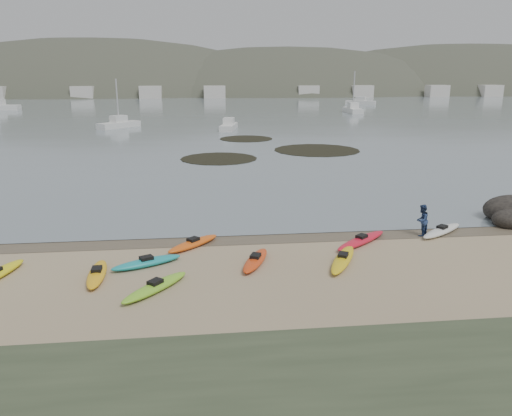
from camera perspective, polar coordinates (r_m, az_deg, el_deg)
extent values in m
plane|color=tan|center=(26.13, 0.00, -3.17)|extent=(600.00, 600.00, 0.00)
plane|color=brown|center=(25.85, 0.07, -3.38)|extent=(60.00, 60.00, 0.00)
plane|color=slate|center=(324.75, -6.13, 13.70)|extent=(1200.00, 1200.00, 0.00)
ellipsoid|color=red|center=(22.31, -0.06, -6.01)|extent=(1.80, 3.12, 0.34)
ellipsoid|color=yellow|center=(22.77, 9.90, -5.80)|extent=(2.35, 3.71, 0.34)
ellipsoid|color=#80CD29|center=(20.07, -11.42, -8.84)|extent=(2.76, 3.17, 0.34)
ellipsoid|color=teal|center=(22.59, -12.39, -6.10)|extent=(3.18, 2.05, 0.34)
ellipsoid|color=#E35813|center=(24.64, -7.17, -4.04)|extent=(2.80, 2.83, 0.34)
ellipsoid|color=#F5AE14|center=(21.89, -17.71, -7.20)|extent=(0.84, 3.14, 0.34)
ellipsoid|color=red|center=(25.43, 11.96, -3.64)|extent=(3.56, 3.15, 0.34)
ellipsoid|color=silver|center=(28.15, 20.48, -2.45)|extent=(3.34, 2.69, 0.34)
imported|color=navy|center=(27.29, 18.43, -1.34)|extent=(1.03, 1.02, 1.68)
ellipsoid|color=black|center=(32.61, 27.20, -0.69)|extent=(3.38, 2.63, 1.69)
ellipsoid|color=black|center=(31.05, 26.93, -1.55)|extent=(1.88, 1.69, 1.13)
cylinder|color=black|center=(49.53, -4.27, 5.63)|extent=(7.56, 7.56, 0.04)
cylinder|color=black|center=(55.30, 6.95, 6.57)|extent=(9.36, 9.36, 0.04)
cylinder|color=black|center=(64.47, -1.14, 7.90)|extent=(6.78, 6.78, 0.04)
cube|color=silver|center=(80.41, -15.39, 9.17)|extent=(6.13, 6.79, 1.00)
cube|color=silver|center=(75.15, -3.13, 9.27)|extent=(3.17, 6.95, 0.94)
cube|color=silver|center=(108.91, 11.01, 10.92)|extent=(2.61, 8.41, 1.17)
cube|color=silver|center=(138.53, 11.86, 11.73)|extent=(7.88, 5.75, 1.09)
ellipsoid|color=#384235|center=(225.19, -17.38, 7.85)|extent=(220.00, 120.00, 80.00)
ellipsoid|color=#384235|center=(219.21, 3.56, 9.04)|extent=(200.00, 110.00, 68.00)
ellipsoid|color=#384235|center=(257.26, 22.35, 8.45)|extent=(230.00, 130.00, 76.00)
cube|color=beige|center=(174.22, -19.93, 12.30)|extent=(7.00, 5.00, 4.00)
cube|color=beige|center=(170.43, -11.87, 12.82)|extent=(7.00, 5.00, 4.00)
cube|color=beige|center=(169.98, -3.58, 13.10)|extent=(7.00, 5.00, 4.00)
cube|color=beige|center=(172.89, 4.60, 13.11)|extent=(7.00, 5.00, 4.00)
cube|color=beige|center=(179.00, 12.37, 12.89)|extent=(7.00, 5.00, 4.00)
cube|color=beige|center=(187.99, 19.48, 12.49)|extent=(7.00, 5.00, 4.00)
cube|color=beige|center=(199.49, 25.84, 11.96)|extent=(7.00, 5.00, 4.00)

